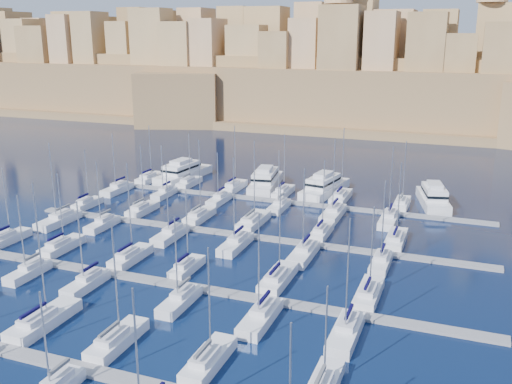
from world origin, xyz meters
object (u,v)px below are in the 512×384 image
at_px(sailboat_2, 43,320).
at_px(sailboat_4, 208,360).
at_px(motor_yacht_d, 433,197).
at_px(motor_yacht_c, 324,186).
at_px(motor_yacht_a, 183,172).
at_px(motor_yacht_b, 265,180).

xyz_separation_m(sailboat_2, sailboat_4, (22.32, -0.67, -0.05)).
height_order(sailboat_4, motor_yacht_d, sailboat_4).
xyz_separation_m(sailboat_4, motor_yacht_c, (-5.16, 70.11, 0.99)).
relative_size(motor_yacht_a, motor_yacht_d, 1.13).
height_order(motor_yacht_a, motor_yacht_d, same).
bearing_deg(sailboat_4, sailboat_2, 178.28).
distance_m(motor_yacht_b, motor_yacht_d, 36.98).
height_order(motor_yacht_a, motor_yacht_c, same).
xyz_separation_m(sailboat_4, motor_yacht_b, (-19.03, 70.40, 0.99)).
bearing_deg(motor_yacht_c, motor_yacht_a, 179.11).
bearing_deg(sailboat_2, motor_yacht_c, 76.12).
xyz_separation_m(motor_yacht_b, motor_yacht_d, (36.97, -0.86, -0.00)).
distance_m(motor_yacht_a, motor_yacht_d, 58.35).
bearing_deg(motor_yacht_d, sailboat_4, -104.47).
height_order(sailboat_2, motor_yacht_c, sailboat_2).
xyz_separation_m(motor_yacht_b, motor_yacht_c, (13.86, -0.29, 0.00)).
height_order(sailboat_2, motor_yacht_d, sailboat_2).
height_order(motor_yacht_b, motor_yacht_c, same).
bearing_deg(motor_yacht_a, motor_yacht_b, -0.68).
bearing_deg(sailboat_2, motor_yacht_b, 87.30).
distance_m(sailboat_2, motor_yacht_c, 71.53).
height_order(sailboat_4, motor_yacht_a, sailboat_4).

